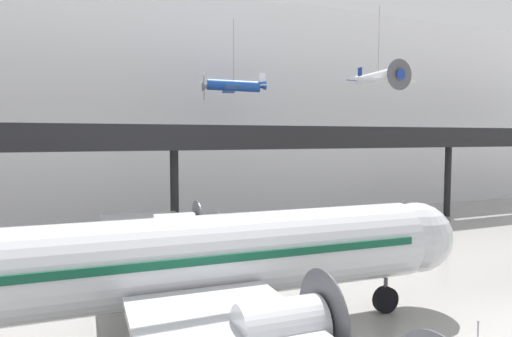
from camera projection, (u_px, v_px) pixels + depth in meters
The scene contains 5 objects.
hangar_back_wall at pixel (152, 107), 45.66m from camera, with size 140.00×3.00×23.25m.
mezzanine_walkway at pixel (177, 146), 36.60m from camera, with size 110.00×3.20×9.63m.
airliner_silver_main at pixel (163, 263), 18.42m from camera, with size 29.36×33.31×10.39m.
suspended_plane_white_twin at pixel (378, 77), 37.17m from camera, with size 6.71×5.47×7.00m.
suspended_plane_blue_trainer at pixel (234, 86), 41.37m from camera, with size 6.12×7.29×7.31m.
Camera 1 is at (-8.77, -7.85, 8.67)m, focal length 32.00 mm.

